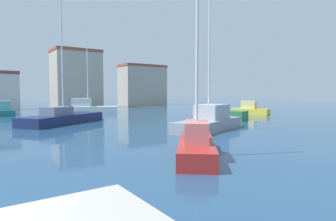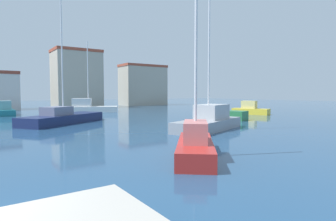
# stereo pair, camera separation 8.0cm
# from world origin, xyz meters

# --- Properties ---
(water) EXTENTS (160.00, 160.00, 0.00)m
(water) POSITION_xyz_m (15.00, 20.00, 0.00)
(water) COLOR navy
(water) RESTS_ON ground
(sailboat_red_far_left) EXTENTS (4.35, 4.80, 6.99)m
(sailboat_red_far_left) POSITION_xyz_m (8.37, 3.27, 0.57)
(sailboat_red_far_left) COLOR #B22823
(sailboat_red_far_left) RESTS_ON water
(sailboat_white_mid_harbor) EXTENTS (8.17, 5.31, 9.70)m
(sailboat_white_mid_harbor) POSITION_xyz_m (13.60, 32.68, 0.68)
(sailboat_white_mid_harbor) COLOR white
(sailboat_white_mid_harbor) RESTS_ON water
(sailboat_grey_outer_mooring) EXTENTS (7.26, 4.67, 10.26)m
(sailboat_grey_outer_mooring) POSITION_xyz_m (14.86, 9.37, 0.68)
(sailboat_grey_outer_mooring) COLOR gray
(sailboat_grey_outer_mooring) RESTS_ON water
(motorboat_teal_distant_east) EXTENTS (1.99, 5.61, 1.73)m
(motorboat_teal_distant_east) POSITION_xyz_m (3.78, 33.36, 0.56)
(motorboat_teal_distant_east) COLOR #1E707A
(motorboat_teal_distant_east) RESTS_ON water
(motorboat_green_behind_lamppost) EXTENTS (3.14, 5.32, 1.52)m
(motorboat_green_behind_lamppost) POSITION_xyz_m (21.37, 14.63, 0.55)
(motorboat_green_behind_lamppost) COLOR #28703D
(motorboat_green_behind_lamppost) RESTS_ON water
(motorboat_yellow_center_channel) EXTENTS (2.91, 4.69, 1.69)m
(motorboat_yellow_center_channel) POSITION_xyz_m (29.16, 17.24, 0.59)
(motorboat_yellow_center_channel) COLOR gold
(motorboat_yellow_center_channel) RESTS_ON water
(sailboat_navy_near_pier) EXTENTS (8.18, 6.80, 11.31)m
(sailboat_navy_near_pier) POSITION_xyz_m (7.12, 19.69, 0.54)
(sailboat_navy_near_pier) COLOR #19234C
(sailboat_navy_near_pier) RESTS_ON water
(waterfront_apartments) EXTENTS (7.97, 6.05, 10.30)m
(waterfront_apartments) POSITION_xyz_m (16.00, 45.07, 5.16)
(waterfront_apartments) COLOR #B2A893
(waterfront_apartments) RESTS_ON ground
(warehouse_block) EXTENTS (9.76, 5.12, 8.71)m
(warehouse_block) POSITION_xyz_m (31.17, 47.84, 4.36)
(warehouse_block) COLOR #B2A893
(warehouse_block) RESTS_ON ground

